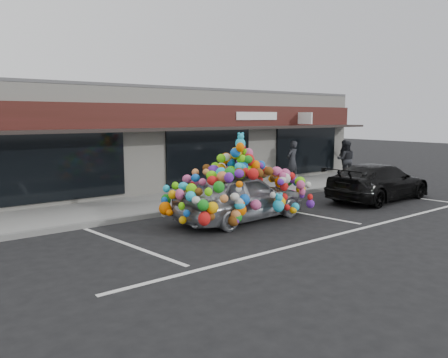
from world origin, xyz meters
TOP-DOWN VIEW (x-y plane):
  - ground at (0.00, 0.00)m, footprint 90.00×90.00m
  - shop_building at (0.00, 8.44)m, footprint 24.00×7.20m
  - sidewalk at (0.00, 4.00)m, footprint 26.00×3.00m
  - kerb at (0.00, 2.50)m, footprint 26.00×0.18m
  - parking_stripe_left at (-3.20, 0.20)m, footprint 0.73×4.37m
  - parking_stripe_mid at (2.80, 0.20)m, footprint 0.73×4.37m
  - parking_stripe_right at (8.20, 0.20)m, footprint 0.73×4.37m
  - lane_line at (2.00, -2.30)m, footprint 14.00×0.12m
  - toy_car at (0.62, 0.53)m, footprint 3.11×4.71m
  - black_sedan at (6.80, -0.11)m, footprint 2.10×4.85m
  - pedestrian_a at (7.19, 4.71)m, footprint 0.75×0.56m
  - pedestrian_b at (9.98, 3.78)m, footprint 1.10×1.09m
  - pedestrian_c at (11.32, 4.94)m, footprint 1.11×0.86m

SIDE VIEW (x-z plane):
  - ground at x=0.00m, z-range 0.00..0.00m
  - parking_stripe_left at x=-3.20m, z-range 0.00..0.01m
  - parking_stripe_mid at x=2.80m, z-range 0.00..0.01m
  - parking_stripe_right at x=8.20m, z-range 0.00..0.01m
  - lane_line at x=2.00m, z-range 0.00..0.01m
  - sidewalk at x=0.00m, z-range 0.00..0.15m
  - kerb at x=0.00m, z-range -0.01..0.15m
  - black_sedan at x=6.80m, z-range 0.00..1.39m
  - toy_car at x=0.62m, z-range -0.43..2.24m
  - pedestrian_c at x=11.32m, z-range 0.15..1.91m
  - pedestrian_b at x=9.98m, z-range 0.15..1.94m
  - pedestrian_a at x=7.19m, z-range 0.15..2.01m
  - shop_building at x=0.00m, z-range 0.01..4.32m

